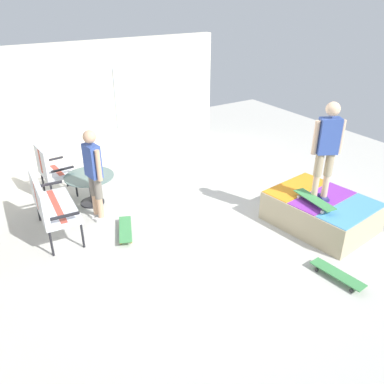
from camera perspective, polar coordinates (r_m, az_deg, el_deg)
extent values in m
cube|color=beige|center=(7.15, 2.72, -4.08)|extent=(12.00, 12.00, 0.10)
cube|color=silver|center=(9.57, -13.09, 12.41)|extent=(0.20, 6.00, 2.63)
cube|color=silver|center=(9.79, -7.84, 13.39)|extent=(0.03, 1.10, 1.40)
cube|color=tan|center=(7.15, 17.81, -2.67)|extent=(1.77, 1.45, 0.51)
cube|color=#4C99D8|center=(6.80, 21.86, -2.46)|extent=(0.67, 1.27, 0.01)
cube|color=purple|center=(7.02, 18.11, -0.81)|extent=(0.67, 1.27, 0.01)
cube|color=orange|center=(7.28, 14.62, 0.73)|extent=(0.67, 1.27, 0.01)
cylinder|color=#B2B2B7|center=(6.58, 15.15, -2.64)|extent=(1.56, 0.25, 0.05)
cube|color=tan|center=(7.90, 21.65, -0.55)|extent=(1.67, 0.93, 0.43)
cylinder|color=black|center=(6.48, -15.30, -5.97)|extent=(0.04, 0.04, 0.44)
cylinder|color=black|center=(7.48, -17.52, -1.52)|extent=(0.04, 0.04, 0.44)
cylinder|color=black|center=(6.43, -19.35, -6.93)|extent=(0.04, 0.04, 0.44)
cylinder|color=black|center=(7.44, -21.02, -2.32)|extent=(0.04, 0.04, 0.44)
cube|color=silver|center=(6.82, -18.68, -2.15)|extent=(1.29, 0.64, 0.08)
cube|color=#B74738|center=(6.80, -18.73, -1.85)|extent=(1.21, 0.19, 0.00)
cube|color=silver|center=(6.67, -21.00, -0.43)|extent=(1.25, 0.17, 0.50)
cube|color=#B74738|center=(6.67, -21.00, -0.43)|extent=(0.11, 0.09, 0.46)
cube|color=black|center=(6.22, -17.81, -3.32)|extent=(0.07, 0.47, 0.04)
cube|color=black|center=(7.29, -19.79, 1.03)|extent=(0.07, 0.47, 0.04)
cylinder|color=black|center=(8.05, -16.15, 0.80)|extent=(0.04, 0.04, 0.44)
cylinder|color=black|center=(8.52, -17.43, 2.12)|extent=(0.04, 0.04, 0.44)
cylinder|color=black|center=(7.94, -19.29, -0.10)|extent=(0.04, 0.04, 0.44)
cylinder|color=black|center=(8.41, -20.42, 1.29)|extent=(0.04, 0.04, 0.44)
cube|color=silver|center=(8.12, -18.60, 2.69)|extent=(0.65, 0.58, 0.08)
cube|color=#B74738|center=(8.10, -18.64, 2.96)|extent=(0.58, 0.13, 0.00)
cube|color=silver|center=(7.96, -20.49, 4.15)|extent=(0.62, 0.11, 0.50)
cube|color=#B74738|center=(7.96, -20.49, 4.15)|extent=(0.10, 0.09, 0.46)
cube|color=black|center=(7.80, -18.09, 3.05)|extent=(0.06, 0.47, 0.04)
cube|color=black|center=(8.32, -19.39, 4.36)|extent=(0.06, 0.47, 0.04)
cylinder|color=black|center=(7.70, -14.18, 0.25)|extent=(0.06, 0.06, 0.55)
cylinder|color=black|center=(7.82, -13.96, -1.44)|extent=(0.44, 0.44, 0.03)
cylinder|color=slate|center=(7.58, -14.42, 2.17)|extent=(0.90, 0.90, 0.02)
cube|color=silver|center=(7.24, -12.72, -3.65)|extent=(0.15, 0.25, 0.05)
cylinder|color=tan|center=(7.14, -12.90, -2.17)|extent=(0.10, 0.10, 0.38)
cylinder|color=slate|center=(6.96, -13.22, 0.55)|extent=(0.13, 0.13, 0.38)
cube|color=silver|center=(7.38, -13.38, -3.13)|extent=(0.15, 0.25, 0.05)
cylinder|color=tan|center=(7.27, -13.56, -1.67)|extent=(0.10, 0.10, 0.38)
cylinder|color=slate|center=(7.10, -13.89, 1.02)|extent=(0.13, 0.13, 0.38)
cube|color=#334C99|center=(6.84, -13.99, 4.32)|extent=(0.34, 0.23, 0.56)
sphere|color=tan|center=(6.69, -14.39, 7.61)|extent=(0.21, 0.21, 0.21)
cylinder|color=tan|center=(6.68, -13.15, 3.67)|extent=(0.08, 0.08, 0.53)
cylinder|color=tan|center=(7.01, -14.75, 4.63)|extent=(0.08, 0.08, 0.53)
cube|color=navy|center=(6.91, 16.88, -0.81)|extent=(0.26, 0.21, 0.05)
cylinder|color=beige|center=(6.81, 17.12, 0.79)|extent=(0.10, 0.10, 0.38)
cylinder|color=tan|center=(6.66, 17.57, 3.73)|extent=(0.13, 0.13, 0.38)
cube|color=navy|center=(6.97, 18.18, -0.75)|extent=(0.26, 0.21, 0.05)
cylinder|color=beige|center=(6.88, 18.44, 0.84)|extent=(0.10, 0.10, 0.38)
cylinder|color=tan|center=(6.72, 18.91, 3.75)|extent=(0.13, 0.13, 0.38)
cube|color=#334C99|center=(6.53, 18.85, 7.55)|extent=(0.31, 0.37, 0.57)
sphere|color=beige|center=(6.41, 19.42, 11.07)|extent=(0.22, 0.22, 0.22)
cylinder|color=beige|center=(6.46, 17.18, 7.39)|extent=(0.08, 0.08, 0.54)
cylinder|color=beige|center=(6.62, 20.42, 7.36)|extent=(0.08, 0.08, 0.54)
cube|color=#3F8C4C|center=(6.73, -9.46, -5.21)|extent=(0.81, 0.50, 0.02)
cylinder|color=gold|center=(7.00, -8.80, -4.39)|extent=(0.06, 0.05, 0.06)
cylinder|color=gold|center=(7.01, -10.11, -4.48)|extent=(0.06, 0.05, 0.06)
cylinder|color=gold|center=(6.53, -8.67, -6.95)|extent=(0.06, 0.05, 0.06)
cylinder|color=gold|center=(6.54, -10.08, -7.05)|extent=(0.06, 0.05, 0.06)
cube|color=#3F8C4C|center=(6.06, 19.98, -10.87)|extent=(0.82, 0.28, 0.02)
cylinder|color=#333333|center=(6.26, 18.17, -9.89)|extent=(0.06, 0.04, 0.06)
cylinder|color=#333333|center=(6.15, 17.30, -10.50)|extent=(0.06, 0.04, 0.06)
cylinder|color=#333333|center=(6.06, 22.53, -12.19)|extent=(0.06, 0.04, 0.06)
cylinder|color=#333333|center=(5.94, 21.70, -12.88)|extent=(0.06, 0.04, 0.06)
cube|color=#3F8C4C|center=(6.71, 17.01, -1.03)|extent=(0.82, 0.28, 0.01)
cylinder|color=silver|center=(6.97, 15.91, -0.39)|extent=(0.06, 0.04, 0.06)
cylinder|color=silver|center=(6.87, 14.91, -0.67)|extent=(0.06, 0.04, 0.06)
cylinder|color=silver|center=(6.62, 19.04, -2.41)|extent=(0.06, 0.04, 0.06)
cylinder|color=silver|center=(6.52, 18.03, -2.73)|extent=(0.06, 0.04, 0.06)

